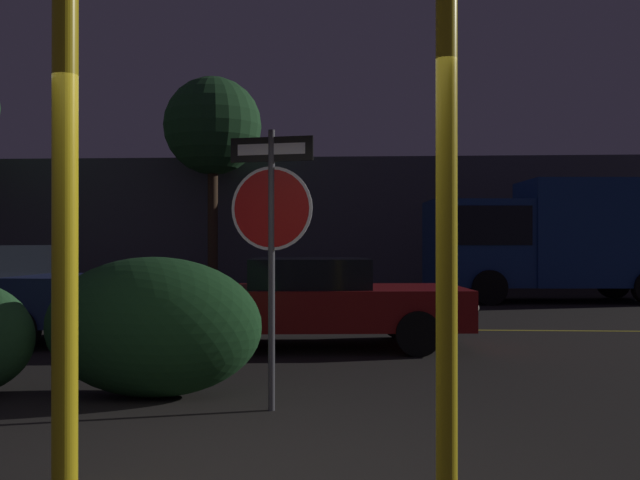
{
  "coord_description": "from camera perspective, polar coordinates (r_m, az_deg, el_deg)",
  "views": [
    {
      "loc": [
        0.7,
        -4.36,
        1.5
      ],
      "look_at": [
        0.12,
        5.91,
        1.53
      ],
      "focal_mm": 40.0,
      "sensor_mm": 36.0,
      "label": 1
    }
  ],
  "objects": [
    {
      "name": "yellow_pole_left",
      "position": [
        4.51,
        -19.73,
        1.87
      ],
      "size": [
        0.15,
        0.15,
        3.33
      ],
      "primitive_type": "cylinder",
      "color": "yellow",
      "rests_on": "ground_plane"
    },
    {
      "name": "delivery_truck",
      "position": [
        18.98,
        18.15,
        0.29
      ],
      "size": [
        6.55,
        2.68,
        3.06
      ],
      "rotation": [
        0.0,
        0.0,
        1.64
      ],
      "color": "navy",
      "rests_on": "ground_plane"
    },
    {
      "name": "building_backdrop",
      "position": [
        25.2,
        -4.46,
        1.33
      ],
      "size": [
        33.65,
        3.08,
        4.33
      ],
      "primitive_type": "cube",
      "color": "#4C4C56",
      "rests_on": "ground_plane"
    },
    {
      "name": "tree_1",
      "position": [
        23.03,
        -8.57,
        8.91
      ],
      "size": [
        3.08,
        3.08,
        6.72
      ],
      "color": "#422D1E",
      "rests_on": "ground_plane"
    },
    {
      "name": "road_center_stripe",
      "position": [
        12.38,
        -0.04,
        -7.13
      ],
      "size": [
        43.15,
        0.12,
        0.01
      ],
      "primitive_type": "cube",
      "color": "gold",
      "rests_on": "ground_plane"
    },
    {
      "name": "hedge_bush_2",
      "position": [
        7.15,
        -13.21,
        -6.77
      ],
      "size": [
        2.13,
        1.17,
        1.36
      ],
      "primitive_type": "ellipsoid",
      "color": "#1E4C23",
      "rests_on": "ground_plane"
    },
    {
      "name": "passing_car_3",
      "position": [
        10.26,
        -0.28,
        -4.89
      ],
      "size": [
        4.38,
        2.26,
        1.27
      ],
      "rotation": [
        0.0,
        0.0,
        -1.49
      ],
      "color": "maroon",
      "rests_on": "ground_plane"
    },
    {
      "name": "stop_sign",
      "position": [
        6.38,
        -3.9,
        2.0
      ],
      "size": [
        0.76,
        0.16,
        2.51
      ],
      "rotation": [
        0.0,
        0.0,
        -0.18
      ],
      "color": "#4C4C51",
      "rests_on": "ground_plane"
    },
    {
      "name": "yellow_pole_right",
      "position": [
        3.94,
        10.09,
        3.34
      ],
      "size": [
        0.12,
        0.12,
        3.49
      ],
      "primitive_type": "cylinder",
      "color": "yellow",
      "rests_on": "ground_plane"
    }
  ]
}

